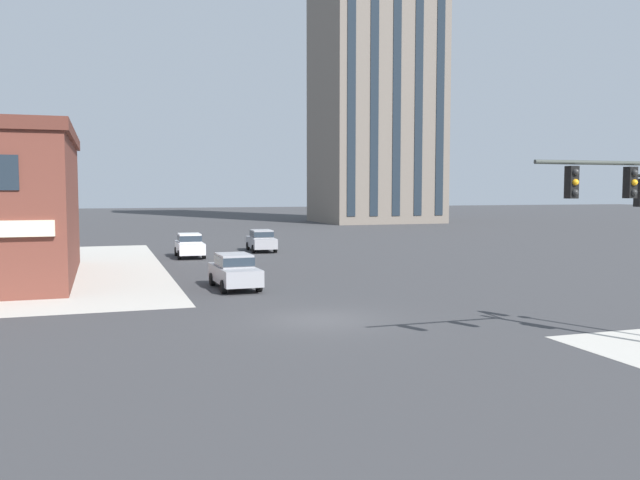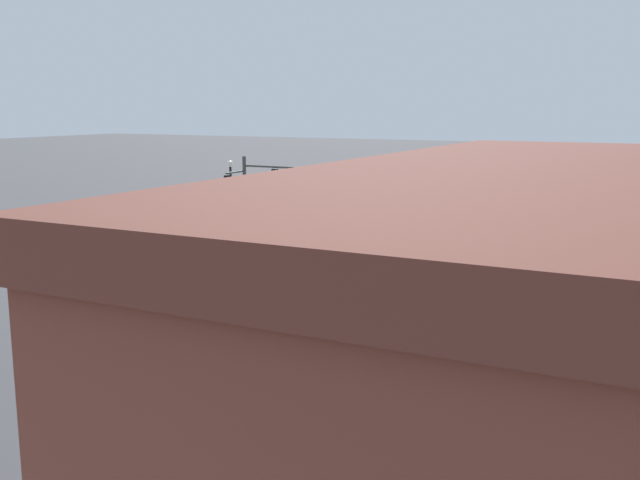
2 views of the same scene
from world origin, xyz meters
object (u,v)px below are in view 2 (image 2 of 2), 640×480
at_px(pedestrian_walking_east, 226,224).
at_px(car_main_northbound_far, 243,354).
at_px(pedestrian_at_curb, 220,220).
at_px(bench_mid_block, 176,240).
at_px(bollard_sphere_curb_a, 219,252).
at_px(bollard_sphere_curb_e, 137,243).
at_px(bench_near_signal, 196,242).
at_px(pedestrian_near_bench, 186,222).
at_px(bollard_sphere_curb_b, 196,248).
at_px(bollard_sphere_curb_d, 148,245).
at_px(traffic_signal_main, 258,195).
at_px(bollard_sphere_curb_c, 172,247).
at_px(street_lamp_corner_near, 231,198).
at_px(pedestrian_with_bag, 157,217).

height_order(pedestrian_walking_east, car_main_northbound_far, pedestrian_walking_east).
distance_m(pedestrian_at_curb, pedestrian_walking_east, 1.84).
xyz_separation_m(bench_mid_block, pedestrian_at_curb, (-0.08, -4.79, 0.63)).
bearing_deg(car_main_northbound_far, pedestrian_walking_east, -54.26).
height_order(bollard_sphere_curb_a, pedestrian_walking_east, pedestrian_walking_east).
distance_m(bollard_sphere_curb_a, bollard_sphere_curb_e, 6.17).
distance_m(bench_near_signal, pedestrian_near_bench, 4.96).
bearing_deg(pedestrian_near_bench, bench_near_signal, 135.20).
bearing_deg(bollard_sphere_curb_b, bench_near_signal, -53.94).
distance_m(bollard_sphere_curb_d, pedestrian_at_curb, 7.04).
distance_m(traffic_signal_main, pedestrian_at_curb, 10.97).
height_order(traffic_signal_main, pedestrian_near_bench, traffic_signal_main).
relative_size(bollard_sphere_curb_a, bollard_sphere_curb_d, 1.00).
relative_size(bollard_sphere_curb_c, pedestrian_walking_east, 0.37).
distance_m(bollard_sphere_curb_c, car_main_northbound_far, 22.77).
relative_size(bollard_sphere_curb_e, car_main_northbound_far, 0.14).
bearing_deg(street_lamp_corner_near, bollard_sphere_curb_c, 1.15).
height_order(bollard_sphere_curb_b, pedestrian_walking_east, pedestrian_walking_east).
bearing_deg(bollard_sphere_curb_d, pedestrian_with_bag, -54.55).
xyz_separation_m(traffic_signal_main, pedestrian_at_curb, (7.74, -7.19, -2.96)).
distance_m(bollard_sphere_curb_c, pedestrian_walking_east, 5.68).
height_order(bollard_sphere_curb_d, bollard_sphere_curb_e, same).
distance_m(bollard_sphere_curb_b, car_main_northbound_far, 21.89).
xyz_separation_m(bench_near_signal, street_lamp_corner_near, (-3.93, 1.76, 3.25)).
xyz_separation_m(bollard_sphere_curb_d, pedestrian_with_bag, (4.42, -6.21, 0.60)).
bearing_deg(bench_mid_block, car_main_northbound_far, 133.27).
bearing_deg(bench_mid_block, bollard_sphere_curb_e, 56.52).
xyz_separation_m(traffic_signal_main, pedestrian_with_bag, (12.67, -6.40, -2.99)).
height_order(bollard_sphere_curb_b, pedestrian_at_curb, pedestrian_at_curb).
bearing_deg(bollard_sphere_curb_e, car_main_northbound_far, 139.05).
xyz_separation_m(bollard_sphere_curb_a, street_lamp_corner_near, (-0.95, -0.02, 3.26)).
distance_m(traffic_signal_main, street_lamp_corner_near, 2.19).
relative_size(pedestrian_near_bench, car_main_northbound_far, 0.35).
bearing_deg(bollard_sphere_curb_d, bollard_sphere_curb_b, -172.44).
distance_m(bollard_sphere_curb_a, street_lamp_corner_near, 3.40).
height_order(bollard_sphere_curb_b, bollard_sphere_curb_d, same).
xyz_separation_m(bollard_sphere_curb_d, street_lamp_corner_near, (-6.14, -0.24, 3.26)).
xyz_separation_m(pedestrian_at_curb, pedestrian_with_bag, (4.93, 0.78, -0.04)).
relative_size(traffic_signal_main, pedestrian_at_curb, 3.63).
bearing_deg(street_lamp_corner_near, bollard_sphere_curb_a, 1.24).
bearing_deg(pedestrian_walking_east, car_main_northbound_far, 125.74).
xyz_separation_m(bollard_sphere_curb_c, bench_near_signal, (-0.47, -1.84, 0.01)).
distance_m(bollard_sphere_curb_b, pedestrian_at_curb, 7.16).
bearing_deg(bench_near_signal, pedestrian_with_bag, -32.44).
relative_size(pedestrian_at_curb, car_main_northbound_far, 0.37).
bearing_deg(bollard_sphere_curb_a, bench_near_signal, -30.75).
distance_m(bollard_sphere_curb_c, pedestrian_with_bag, 8.65).
xyz_separation_m(bollard_sphere_curb_a, bollard_sphere_curb_e, (6.16, 0.16, 0.00)).
distance_m(bollard_sphere_curb_c, street_lamp_corner_near, 5.48).
bearing_deg(car_main_northbound_far, bench_mid_block, -46.73).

